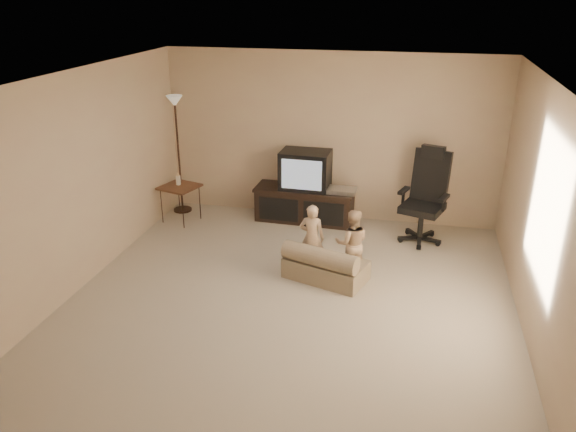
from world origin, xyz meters
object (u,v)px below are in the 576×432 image
Objects in this scene: side_table at (179,187)px; office_chair at (424,208)px; tv_stand at (305,192)px; child_sofa at (324,266)px; floor_lamp at (177,128)px; toddler_left at (312,237)px; toddler_right at (352,243)px.

office_chair is at bearing 2.10° from side_table.
child_sofa is at bearing -70.29° from tv_stand.
side_table is at bearing -159.48° from office_chair.
floor_lamp is at bearing 111.22° from side_table.
tv_stand is 2.01× the size of side_table.
toddler_left is (-1.35, -1.23, -0.04)m from office_chair.
tv_stand is at bearing 125.96° from child_sofa.
tv_stand is 2.18m from floor_lamp.
toddler_right is at bearing -59.32° from tv_stand.
toddler_left reaches higher than toddler_right.
tv_stand is 1.93m from child_sofa.
child_sofa is (2.59, -1.74, -1.15)m from floor_lamp.
side_table is at bearing -68.78° from floor_lamp.
office_chair is 1.83m from toddler_left.
side_table is (-1.84, -0.46, 0.09)m from tv_stand.
toddler_left is at bearing -119.19° from office_chair.
child_sofa is (0.60, -1.81, -0.26)m from tv_stand.
side_table is at bearing -24.48° from toddler_left.
side_table is 0.88× the size of toddler_right.
side_table is at bearing 168.49° from child_sofa.
toddler_left is 1.01× the size of toddler_right.
tv_stand is 1.61m from toddler_left.
floor_lamp reaches higher than tv_stand.
office_chair is at bearing -9.31° from tv_stand.
toddler_left is (-0.21, 0.25, 0.24)m from child_sofa.
toddler_left is 0.51m from toddler_right.
floor_lamp is (-1.99, -0.07, 0.89)m from tv_stand.
tv_stand is 1.84m from toddler_right.
floor_lamp is 2.13× the size of toddler_right.
toddler_left is at bearing -74.39° from tv_stand.
side_table is 2.81m from child_sofa.
floor_lamp reaches higher than office_chair.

